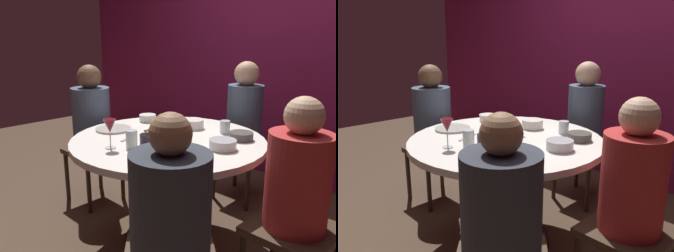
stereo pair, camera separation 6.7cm
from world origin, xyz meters
The scene contains 21 objects.
ground_plane centered at (0.00, 0.00, 0.00)m, with size 8.00×8.00×0.00m, color #4C3828.
back_wall centered at (0.00, 1.65, 1.30)m, with size 6.00×0.10×2.60m, color maroon.
dining_table centered at (0.00, 0.00, 0.58)m, with size 1.26×1.26×0.75m.
seated_diner_left centered at (-0.89, 0.00, 0.72)m, with size 0.40×0.40×1.17m.
seated_diner_back centered at (0.00, 0.92, 0.74)m, with size 0.40×0.40×1.20m.
seated_diner_right centered at (0.87, 0.00, 0.70)m, with size 0.40×0.40×1.12m.
seated_diner_front_right centered at (0.61, -0.61, 0.69)m, with size 0.57×0.57×1.11m.
candle_holder centered at (0.01, -0.19, 0.78)m, with size 0.10×0.10×0.09m.
wine_glass centered at (-0.09, -0.39, 0.88)m, with size 0.08×0.08×0.18m.
dinner_plate centered at (-0.41, -0.13, 0.75)m, with size 0.25×0.25×0.01m, color #B2ADA3.
cell_phone centered at (-0.16, 0.03, 0.75)m, with size 0.07×0.14×0.01m, color black.
bowl_serving_large centered at (0.39, 0.06, 0.78)m, with size 0.16×0.16×0.06m, color #B7B7BC.
bowl_salad_center centered at (-0.43, 0.21, 0.77)m, with size 0.13×0.13×0.05m, color silver.
bowl_small_white centered at (0.25, -0.25, 0.78)m, with size 0.18×0.18×0.07m, color silver.
bowl_sauce_side centered at (-0.05, 0.31, 0.78)m, with size 0.15×0.15×0.06m, color silver.
bowl_rice_portion centered at (0.36, 0.30, 0.77)m, with size 0.15×0.15×0.05m, color #4C4742.
cup_near_candle centered at (0.00, -0.30, 0.80)m, with size 0.07×0.07×0.11m, color silver.
cup_by_left_diner centered at (0.43, -0.28, 0.80)m, with size 0.07×0.07×0.11m, color silver.
cup_by_right_diner centered at (0.20, 0.35, 0.79)m, with size 0.07×0.07×0.09m, color silver.
fork_near_plate centered at (-0.18, -0.18, 0.75)m, with size 0.02×0.18×0.01m, color #B7B7BC.
knife_near_plate centered at (0.07, 0.01, 0.75)m, with size 0.02×0.18×0.01m, color #B7B7BC.
Camera 1 is at (1.47, -1.50, 1.37)m, focal length 36.13 mm.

